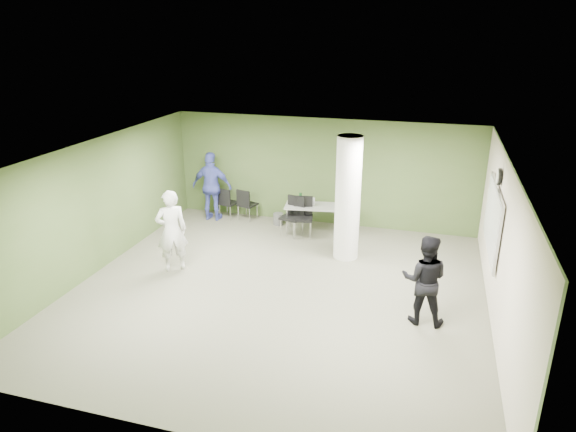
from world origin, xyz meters
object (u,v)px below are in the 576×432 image
(chair_back_left, at_px, (227,201))
(man_black, at_px, (424,280))
(folding_table, at_px, (315,207))
(woman_white, at_px, (172,231))
(man_blue, at_px, (212,187))

(chair_back_left, height_order, man_black, man_black)
(folding_table, height_order, woman_white, woman_white)
(woman_white, bearing_deg, man_blue, -118.21)
(man_black, bearing_deg, man_blue, -32.91)
(man_black, bearing_deg, woman_white, -6.67)
(folding_table, relative_size, woman_white, 0.88)
(chair_back_left, bearing_deg, man_blue, 40.76)
(woman_white, distance_m, man_blue, 3.12)
(folding_table, xyz_separation_m, chair_back_left, (-2.53, 0.31, -0.17))
(folding_table, height_order, man_blue, man_blue)
(chair_back_left, distance_m, man_blue, 0.57)
(woman_white, relative_size, man_black, 1.09)
(chair_back_left, xyz_separation_m, man_black, (5.35, -3.92, 0.32))
(folding_table, relative_size, chair_back_left, 1.84)
(folding_table, distance_m, man_blue, 2.88)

